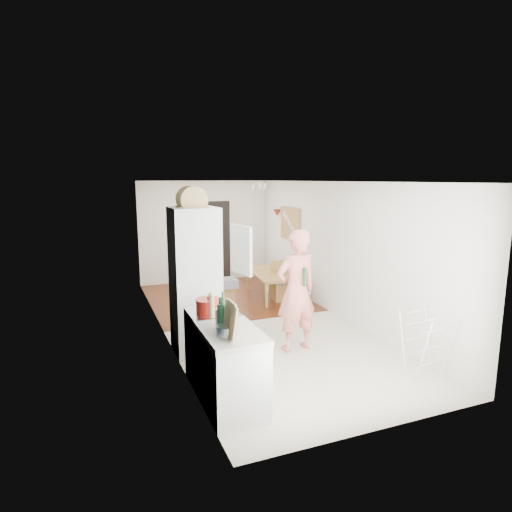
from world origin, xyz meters
TOP-DOWN VIEW (x-y plane):
  - room_shell at (0.00, 0.00)m, footprint 3.20×7.00m
  - floor at (0.00, 0.00)m, footprint 3.20×7.00m
  - wood_floor_overlay at (0.00, 1.85)m, footprint 3.20×3.30m
  - sage_wall_panel at (-1.59, -2.00)m, footprint 0.02×3.00m
  - tile_splashback at (-1.59, -2.55)m, footprint 0.02×1.90m
  - doorway_recess at (0.20, 3.48)m, footprint 0.90×0.04m
  - base_cabinet at (-1.30, -2.55)m, footprint 0.60×0.90m
  - worktop at (-1.30, -2.55)m, footprint 0.62×0.92m
  - range_cooker at (-1.30, -1.80)m, footprint 0.60×0.60m
  - cooker_top at (-1.30, -1.80)m, footprint 0.60×0.60m
  - fridge_housing at (-1.27, -0.78)m, footprint 0.66×0.66m
  - fridge_door at (-0.66, -1.08)m, footprint 0.14×0.56m
  - fridge_interior at (-0.96, -0.78)m, footprint 0.02×0.52m
  - pinboard at (1.58, 1.90)m, footprint 0.03×0.90m
  - pinboard_frame at (1.57, 1.90)m, footprint 0.00×0.94m
  - wall_sconce at (1.54, 2.55)m, footprint 0.18×0.18m
  - person at (0.13, -1.28)m, footprint 0.84×0.60m
  - dining_table at (1.02, 1.46)m, footprint 0.92×1.46m
  - dining_chair at (1.04, 1.18)m, footprint 0.39×0.39m
  - stool at (-0.19, 1.22)m, footprint 0.33×0.33m
  - grey_drape at (-0.17, 1.18)m, footprint 0.39×0.39m
  - drying_rack at (1.29, -2.71)m, footprint 0.48×0.44m
  - bread_bin at (-1.29, -0.77)m, footprint 0.44×0.42m
  - red_casserole at (-1.37, -1.88)m, footprint 0.39×0.39m
  - steel_pan at (-1.39, -2.67)m, footprint 0.28×0.28m
  - held_bottle at (0.19, -1.44)m, footprint 0.06×0.06m
  - bottle_a at (-1.42, -2.55)m, footprint 0.08×0.08m
  - bottle_b at (-1.32, -2.34)m, footprint 0.08×0.08m
  - bottle_c at (-1.40, -2.44)m, footprint 0.12×0.12m
  - pepper_mill_front at (-1.36, -2.02)m, footprint 0.06×0.06m
  - pepper_mill_back at (-1.37, -2.02)m, footprint 0.08×0.08m
  - chopping_boards at (-1.38, -2.74)m, footprint 0.08×0.29m

SIDE VIEW (x-z plane):
  - floor at x=0.00m, z-range -0.01..0.01m
  - wood_floor_overlay at x=0.00m, z-range 0.00..0.01m
  - stool at x=-0.19m, z-range 0.00..0.41m
  - dining_table at x=1.02m, z-range 0.00..0.48m
  - dining_chair at x=1.04m, z-range 0.00..0.84m
  - base_cabinet at x=-1.30m, z-range 0.00..0.86m
  - drying_rack at x=1.29m, z-range 0.00..0.87m
  - range_cooker at x=-1.30m, z-range 0.00..0.88m
  - grey_drape at x=-0.17m, z-range 0.41..0.58m
  - worktop at x=-1.30m, z-range 0.86..0.92m
  - cooker_top at x=-1.30m, z-range 0.88..0.92m
  - steel_pan at x=-1.39m, z-range 0.92..1.03m
  - doorway_recess at x=0.20m, z-range 0.00..2.00m
  - red_casserole at x=-1.37m, z-range 0.92..1.11m
  - pepper_mill_front at x=-1.36m, z-range 0.92..1.13m
  - bottle_c at x=-1.40m, z-range 0.92..1.15m
  - pepper_mill_back at x=-1.37m, z-range 0.92..1.16m
  - fridge_housing at x=-1.27m, z-range 0.00..2.15m
  - bottle_b at x=-1.32m, z-range 0.92..1.23m
  - bottle_a at x=-1.42m, z-range 0.92..1.23m
  - person at x=0.13m, z-range 0.00..2.16m
  - chopping_boards at x=-1.38m, z-range 0.92..1.31m
  - tile_splashback at x=-1.59m, z-range 0.90..1.40m
  - held_bottle at x=0.19m, z-range 1.02..1.29m
  - room_shell at x=0.00m, z-range 0.00..2.50m
  - fridge_door at x=-0.66m, z-range 1.20..1.90m
  - fridge_interior at x=-0.96m, z-range 1.22..1.88m
  - pinboard at x=1.58m, z-range 1.20..1.90m
  - pinboard_frame at x=1.57m, z-range 1.18..1.92m
  - wall_sconce at x=1.54m, z-range 1.67..1.83m
  - sage_wall_panel at x=-1.59m, z-range 1.20..2.50m
  - bread_bin at x=-1.29m, z-range 2.15..2.36m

